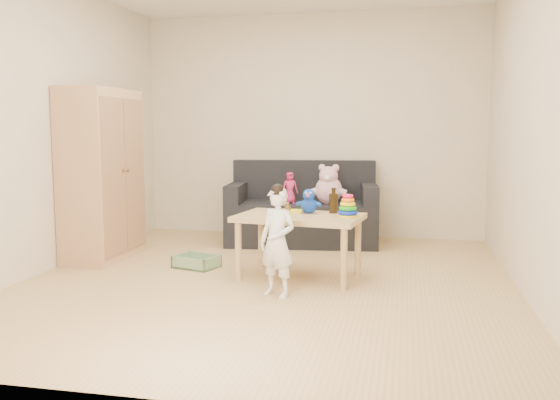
% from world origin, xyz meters
% --- Properties ---
extents(room, '(4.50, 4.50, 4.50)m').
position_xyz_m(room, '(0.00, 0.00, 1.30)').
color(room, tan).
rests_on(room, ground).
extents(wardrobe, '(0.45, 0.91, 1.64)m').
position_xyz_m(wardrobe, '(-1.76, 0.51, 0.82)').
color(wardrobe, tan).
rests_on(wardrobe, ground).
extents(sofa, '(1.71, 1.00, 0.46)m').
position_xyz_m(sofa, '(-0.00, 1.69, 0.23)').
color(sofa, black).
rests_on(sofa, ground).
extents(play_table, '(1.10, 0.78, 0.54)m').
position_xyz_m(play_table, '(0.24, 0.15, 0.27)').
color(play_table, tan).
rests_on(play_table, ground).
extents(storage_bin, '(0.44, 0.38, 0.11)m').
position_xyz_m(storage_bin, '(-0.75, 0.33, 0.06)').
color(storage_bin, gray).
rests_on(storage_bin, ground).
extents(toddler, '(0.35, 0.30, 0.81)m').
position_xyz_m(toddler, '(0.17, -0.43, 0.40)').
color(toddler, white).
rests_on(toddler, ground).
extents(pink_bear, '(0.35, 0.31, 0.36)m').
position_xyz_m(pink_bear, '(0.29, 1.64, 0.64)').
color(pink_bear, '#DAA0B4').
rests_on(pink_bear, sofa).
extents(doll, '(0.20, 0.17, 0.33)m').
position_xyz_m(doll, '(-0.12, 1.59, 0.62)').
color(doll, '#D72865').
rests_on(doll, sofa).
extents(ring_stacker, '(0.16, 0.16, 0.19)m').
position_xyz_m(ring_stacker, '(0.65, 0.12, 0.61)').
color(ring_stacker, yellow).
rests_on(ring_stacker, play_table).
extents(brown_bottle, '(0.07, 0.07, 0.22)m').
position_xyz_m(brown_bottle, '(0.50, 0.32, 0.63)').
color(brown_bottle, black).
rests_on(brown_bottle, play_table).
extents(blue_plush, '(0.21, 0.19, 0.21)m').
position_xyz_m(blue_plush, '(0.30, 0.27, 0.65)').
color(blue_plush, blue).
rests_on(blue_plush, play_table).
extents(wooden_figure, '(0.05, 0.04, 0.11)m').
position_xyz_m(wooden_figure, '(0.14, 0.13, 0.60)').
color(wooden_figure, brown).
rests_on(wooden_figure, play_table).
extents(yellow_book, '(0.20, 0.20, 0.01)m').
position_xyz_m(yellow_book, '(0.14, 0.31, 0.55)').
color(yellow_book, '#FFFD1A').
rests_on(yellow_book, play_table).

